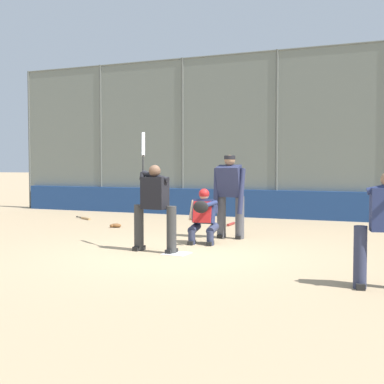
{
  "coord_description": "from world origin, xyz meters",
  "views": [
    {
      "loc": [
        -4.0,
        8.52,
        1.58
      ],
      "look_at": [
        0.14,
        -1.0,
        1.05
      ],
      "focal_mm": 50.0,
      "sensor_mm": 36.0,
      "label": 1
    }
  ],
  "objects": [
    {
      "name": "backstop_fence",
      "position": [
        -0.0,
        -6.98,
        2.57
      ],
      "size": [
        18.42,
        0.08,
        4.96
      ],
      "color": "#515651",
      "rests_on": "ground_plane"
    },
    {
      "name": "spare_bat_near_backstop",
      "position": [
        0.6,
        -4.68,
        0.03
      ],
      "size": [
        0.08,
        0.92,
        0.07
      ],
      "rotation": [
        0.0,
        0.0,
        1.6
      ],
      "color": "black",
      "rests_on": "ground_plane"
    },
    {
      "name": "umpire_home",
      "position": [
        -0.21,
        -2.24,
        0.96
      ],
      "size": [
        0.73,
        0.43,
        1.79
      ],
      "rotation": [
        0.0,
        0.0,
        0.0
      ],
      "color": "#4C4C51",
      "rests_on": "ground_plane"
    },
    {
      "name": "ground_plane",
      "position": [
        0.0,
        0.0,
        0.0
      ],
      "size": [
        160.0,
        160.0,
        0.0
      ],
      "primitive_type": "plane",
      "color": "tan"
    },
    {
      "name": "catcher_behind_plate",
      "position": [
        0.02,
        -1.29,
        0.57
      ],
      "size": [
        0.6,
        0.71,
        1.1
      ],
      "rotation": [
        0.0,
        0.0,
        0.11
      ],
      "color": "#2D334C",
      "rests_on": "ground_plane"
    },
    {
      "name": "home_plate_marker",
      "position": [
        0.0,
        0.0,
        0.01
      ],
      "size": [
        0.43,
        0.43,
        0.01
      ],
      "primitive_type": "cube",
      "color": "white",
      "rests_on": "ground_plane"
    },
    {
      "name": "padding_wall",
      "position": [
        0.0,
        -6.88,
        0.41
      ],
      "size": [
        17.97,
        0.18,
        0.83
      ],
      "primitive_type": "cube",
      "color": "navy",
      "rests_on": "ground_plane"
    },
    {
      "name": "fielding_glove_on_dirt",
      "position": [
        3.1,
        -3.0,
        0.05
      ],
      "size": [
        0.28,
        0.22,
        0.1
      ],
      "color": "brown",
      "rests_on": "ground_plane"
    },
    {
      "name": "batter_at_plate",
      "position": [
        0.46,
        -0.04,
        0.86
      ],
      "size": [
        0.99,
        0.73,
        2.2
      ],
      "rotation": [
        0.0,
        0.0,
        -0.1
      ],
      "color": "#333333",
      "rests_on": "ground_plane"
    },
    {
      "name": "bleachers_beyond",
      "position": [
        3.21,
        -9.13,
        0.38
      ],
      "size": [
        12.84,
        1.95,
        1.16
      ],
      "color": "slate",
      "rests_on": "ground_plane"
    },
    {
      "name": "spare_bat_third_base_side",
      "position": [
        5.0,
        -4.39,
        0.03
      ],
      "size": [
        0.8,
        0.51,
        0.07
      ],
      "rotation": [
        0.0,
        0.0,
        2.6
      ],
      "color": "black",
      "rests_on": "ground_plane"
    }
  ]
}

